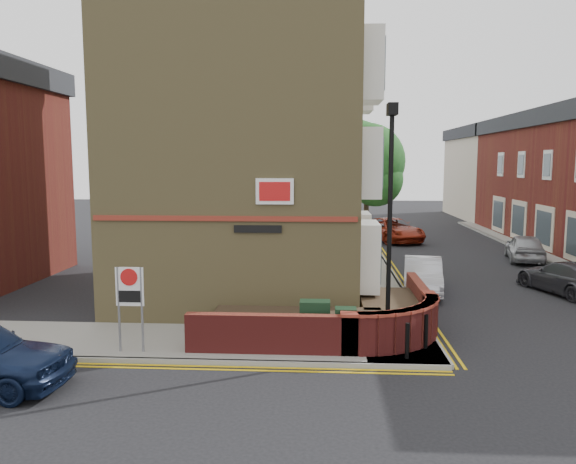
# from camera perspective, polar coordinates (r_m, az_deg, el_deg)

# --- Properties ---
(ground) EXTENTS (120.00, 120.00, 0.00)m
(ground) POSITION_cam_1_polar(r_m,az_deg,el_deg) (14.09, 3.91, -13.51)
(ground) COLOR black
(ground) RESTS_ON ground
(pavement_corner) EXTENTS (13.00, 3.00, 0.12)m
(pavement_corner) POSITION_cam_1_polar(r_m,az_deg,el_deg) (15.85, -9.13, -10.99)
(pavement_corner) COLOR gray
(pavement_corner) RESTS_ON ground
(pavement_main) EXTENTS (2.00, 32.00, 0.12)m
(pavement_main) POSITION_cam_1_polar(r_m,az_deg,el_deg) (29.67, 7.57, -2.44)
(pavement_main) COLOR gray
(pavement_main) RESTS_ON ground
(kerb_side) EXTENTS (13.00, 0.15, 0.12)m
(kerb_side) POSITION_cam_1_polar(r_m,az_deg,el_deg) (14.47, -10.46, -12.81)
(kerb_side) COLOR gray
(kerb_side) RESTS_ON ground
(kerb_main_near) EXTENTS (0.15, 32.00, 0.12)m
(kerb_main_near) POSITION_cam_1_polar(r_m,az_deg,el_deg) (29.76, 9.49, -2.45)
(kerb_main_near) COLOR gray
(kerb_main_near) RESTS_ON ground
(kerb_main_far) EXTENTS (0.15, 40.00, 0.12)m
(kerb_main_far) POSITION_cam_1_polar(r_m,az_deg,el_deg) (28.87, 26.16, -3.38)
(kerb_main_far) COLOR gray
(kerb_main_far) RESTS_ON ground
(yellow_lines_side) EXTENTS (13.00, 0.28, 0.01)m
(yellow_lines_side) POSITION_cam_1_polar(r_m,az_deg,el_deg) (14.26, -10.70, -13.35)
(yellow_lines_side) COLOR gold
(yellow_lines_side) RESTS_ON ground
(yellow_lines_main) EXTENTS (0.28, 32.00, 0.01)m
(yellow_lines_main) POSITION_cam_1_polar(r_m,az_deg,el_deg) (29.80, 9.97, -2.55)
(yellow_lines_main) COLOR gold
(yellow_lines_main) RESTS_ON ground
(corner_building) EXTENTS (8.95, 10.40, 13.60)m
(corner_building) POSITION_cam_1_polar(r_m,az_deg,el_deg) (21.40, -3.87, 10.50)
(corner_building) COLOR olive
(corner_building) RESTS_ON ground
(garden_wall) EXTENTS (6.80, 6.00, 1.20)m
(garden_wall) POSITION_cam_1_polar(r_m,az_deg,el_deg) (16.45, 3.85, -10.44)
(garden_wall) COLOR maroon
(garden_wall) RESTS_ON ground
(lamppost) EXTENTS (0.25, 0.50, 6.30)m
(lamppost) POSITION_cam_1_polar(r_m,az_deg,el_deg) (14.58, 10.29, 0.64)
(lamppost) COLOR black
(lamppost) RESTS_ON pavement_corner
(utility_cabinet_large) EXTENTS (0.80, 0.45, 1.20)m
(utility_cabinet_large) POSITION_cam_1_polar(r_m,az_deg,el_deg) (15.10, 2.74, -9.20)
(utility_cabinet_large) COLOR black
(utility_cabinet_large) RESTS_ON pavement_corner
(utility_cabinet_small) EXTENTS (0.55, 0.40, 1.10)m
(utility_cabinet_small) POSITION_cam_1_polar(r_m,az_deg,el_deg) (14.84, 5.86, -9.73)
(utility_cabinet_small) COLOR black
(utility_cabinet_small) RESTS_ON pavement_corner
(bollard_near) EXTENTS (0.11, 0.11, 0.90)m
(bollard_near) POSITION_cam_1_polar(r_m,az_deg,el_deg) (14.44, 12.02, -10.75)
(bollard_near) COLOR black
(bollard_near) RESTS_ON pavement_corner
(bollard_far) EXTENTS (0.11, 0.11, 0.90)m
(bollard_far) POSITION_cam_1_polar(r_m,az_deg,el_deg) (15.29, 13.83, -9.78)
(bollard_far) COLOR black
(bollard_far) RESTS_ON pavement_corner
(zone_sign) EXTENTS (0.72, 0.07, 2.20)m
(zone_sign) POSITION_cam_1_polar(r_m,az_deg,el_deg) (14.90, -15.77, -6.02)
(zone_sign) COLOR slate
(zone_sign) RESTS_ON pavement_corner
(far_terrace_cream) EXTENTS (5.40, 12.40, 8.00)m
(far_terrace_cream) POSITION_cam_1_polar(r_m,az_deg,el_deg) (53.24, 19.54, 5.75)
(far_terrace_cream) COLOR beige
(far_terrace_cream) RESTS_ON ground
(tree_near) EXTENTS (3.64, 3.65, 6.70)m
(tree_near) POSITION_cam_1_polar(r_m,az_deg,el_deg) (27.32, 8.02, 6.52)
(tree_near) COLOR #382B1E
(tree_near) RESTS_ON pavement_main
(tree_mid) EXTENTS (4.03, 4.03, 7.42)m
(tree_mid) POSITION_cam_1_polar(r_m,az_deg,el_deg) (35.30, 7.01, 7.46)
(tree_mid) COLOR #382B1E
(tree_mid) RESTS_ON pavement_main
(tree_far) EXTENTS (3.81, 3.81, 7.00)m
(tree_far) POSITION_cam_1_polar(r_m,az_deg,el_deg) (43.28, 6.36, 7.03)
(tree_far) COLOR #382B1E
(tree_far) RESTS_ON pavement_main
(traffic_light_assembly) EXTENTS (0.20, 0.16, 4.20)m
(traffic_light_assembly) POSITION_cam_1_polar(r_m,az_deg,el_deg) (38.33, 7.29, 3.82)
(traffic_light_assembly) COLOR black
(traffic_light_assembly) RESTS_ON pavement_main
(silver_car_near) EXTENTS (1.97, 4.14, 1.31)m
(silver_car_near) POSITION_cam_1_polar(r_m,az_deg,el_deg) (22.11, 13.53, -4.30)
(silver_car_near) COLOR #B3B4BB
(silver_car_near) RESTS_ON ground
(red_car_main) EXTENTS (4.13, 5.74, 1.45)m
(red_car_main) POSITION_cam_1_polar(r_m,az_deg,el_deg) (35.86, 10.54, 0.23)
(red_car_main) COLOR maroon
(red_car_main) RESTS_ON ground
(grey_car_far) EXTENTS (2.96, 4.62, 1.24)m
(grey_car_far) POSITION_cam_1_polar(r_m,az_deg,el_deg) (23.75, 26.43, -4.15)
(grey_car_far) COLOR #34343A
(grey_car_far) RESTS_ON ground
(silver_car_far) EXTENTS (2.42, 4.29, 1.38)m
(silver_car_far) POSITION_cam_1_polar(r_m,az_deg,el_deg) (30.63, 22.93, -1.46)
(silver_car_far) COLOR #989BA0
(silver_car_far) RESTS_ON ground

